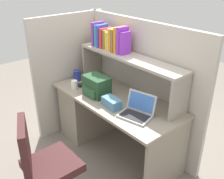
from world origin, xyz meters
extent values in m
plane|color=slate|center=(0.00, 0.00, 0.00)|extent=(8.00, 8.00, 0.00)
cube|color=gray|center=(0.00, 0.00, 0.71)|extent=(1.60, 0.70, 0.03)
cube|color=gray|center=(-0.55, 0.00, 0.35)|extent=(0.40, 0.64, 0.70)
cube|color=gray|center=(0.78, 0.00, 0.35)|extent=(0.03, 0.64, 0.70)
cube|color=#BCB5A8|center=(0.00, 0.38, 0.78)|extent=(1.84, 0.05, 1.55)
cube|color=#BCB5A8|center=(-0.85, -0.05, 0.78)|extent=(0.05, 1.06, 1.55)
cube|color=gray|center=(-0.70, 0.20, 0.94)|extent=(0.03, 0.28, 0.42)
cube|color=gray|center=(0.70, 0.20, 0.94)|extent=(0.03, 0.28, 0.42)
cube|color=#AAA093|center=(0.00, 0.20, 1.17)|extent=(1.44, 0.28, 0.03)
cube|color=olive|center=(-0.60, 0.20, 1.31)|extent=(0.03, 0.14, 0.27)
cube|color=purple|center=(-0.56, 0.20, 1.32)|extent=(0.03, 0.17, 0.28)
cube|color=teal|center=(-0.52, 0.20, 1.31)|extent=(0.04, 0.17, 0.26)
cube|color=blue|center=(-0.47, 0.19, 1.31)|extent=(0.04, 0.16, 0.27)
cube|color=red|center=(-0.42, 0.21, 1.30)|extent=(0.04, 0.18, 0.23)
cube|color=olive|center=(-0.37, 0.20, 1.29)|extent=(0.03, 0.14, 0.22)
cube|color=yellow|center=(-0.32, 0.20, 1.29)|extent=(0.04, 0.14, 0.21)
cube|color=white|center=(-0.28, 0.20, 1.31)|extent=(0.02, 0.15, 0.26)
cube|color=orange|center=(-0.25, 0.21, 1.31)|extent=(0.04, 0.18, 0.26)
cube|color=olive|center=(-0.21, 0.20, 1.31)|extent=(0.03, 0.16, 0.26)
cube|color=orange|center=(-0.17, 0.20, 1.32)|extent=(0.04, 0.16, 0.29)
cube|color=purple|center=(-0.11, 0.20, 1.33)|extent=(0.04, 0.15, 0.30)
cube|color=purple|center=(-0.07, 0.20, 1.31)|extent=(0.03, 0.14, 0.25)
cube|color=#B7BABF|center=(0.43, -0.12, 0.74)|extent=(0.35, 0.29, 0.02)
cube|color=black|center=(0.43, -0.13, 0.75)|extent=(0.31, 0.23, 0.00)
cube|color=#B7BABF|center=(0.41, -0.01, 0.85)|extent=(0.32, 0.13, 0.20)
cube|color=#3F72CC|center=(0.41, -0.02, 0.85)|extent=(0.28, 0.11, 0.16)
cube|color=#264C2D|center=(-0.20, -0.10, 0.84)|extent=(0.30, 0.20, 0.22)
cube|color=#2B5734|center=(-0.20, -0.21, 0.79)|extent=(0.22, 0.04, 0.10)
cube|color=#262628|center=(-0.51, -0.10, 0.75)|extent=(0.07, 0.11, 0.03)
cylinder|color=white|center=(-0.49, -0.22, 0.78)|extent=(0.08, 0.08, 0.11)
cube|color=teal|center=(0.13, -0.16, 0.78)|extent=(0.23, 0.14, 0.10)
cylinder|color=navy|center=(-0.69, -0.05, 0.80)|extent=(0.10, 0.10, 0.13)
cube|color=#3F1E1E|center=(0.22, -0.94, 0.45)|extent=(0.44, 0.44, 0.08)
cube|color=#3F1E1E|center=(0.14, -1.13, 0.71)|extent=(0.39, 0.21, 0.44)
camera|label=1|loc=(1.96, -1.71, 2.09)|focal=41.96mm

